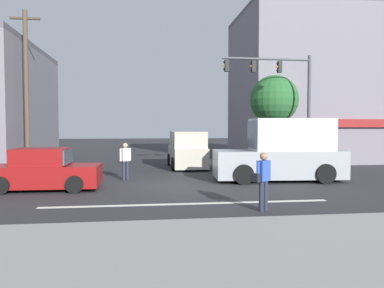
{
  "coord_description": "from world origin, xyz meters",
  "views": [
    {
      "loc": [
        -1.37,
        -14.92,
        2.41
      ],
      "look_at": [
        0.83,
        2.0,
        1.6
      ],
      "focal_mm": 35.0,
      "sensor_mm": 36.0,
      "label": 1
    }
  ],
  "objects_px": {
    "street_tree": "(274,100)",
    "pedestrian_foreground_with_bag": "(263,178)",
    "traffic_light_mast": "(286,91)",
    "van_crossing_rightbound": "(187,150)",
    "utility_pole_near_left": "(26,90)",
    "utility_pole_far_right": "(284,95)",
    "pedestrian_mid_crossing": "(125,159)",
    "sedan_approaching_near": "(44,171)",
    "box_truck_crossing_center": "(283,152)"
  },
  "relations": [
    {
      "from": "traffic_light_mast",
      "to": "van_crossing_rightbound",
      "type": "distance_m",
      "value": 6.46
    },
    {
      "from": "utility_pole_near_left",
      "to": "pedestrian_mid_crossing",
      "type": "relative_size",
      "value": 4.8
    },
    {
      "from": "traffic_light_mast",
      "to": "sedan_approaching_near",
      "type": "relative_size",
      "value": 1.5
    },
    {
      "from": "street_tree",
      "to": "pedestrian_foreground_with_bag",
      "type": "distance_m",
      "value": 12.51
    },
    {
      "from": "van_crossing_rightbound",
      "to": "sedan_approaching_near",
      "type": "relative_size",
      "value": 1.12
    },
    {
      "from": "box_truck_crossing_center",
      "to": "pedestrian_foreground_with_bag",
      "type": "height_order",
      "value": "box_truck_crossing_center"
    },
    {
      "from": "traffic_light_mast",
      "to": "pedestrian_foreground_with_bag",
      "type": "xyz_separation_m",
      "value": [
        -4.2,
        -9.02,
        -3.35
      ]
    },
    {
      "from": "street_tree",
      "to": "utility_pole_far_right",
      "type": "bearing_deg",
      "value": 46.73
    },
    {
      "from": "box_truck_crossing_center",
      "to": "sedan_approaching_near",
      "type": "relative_size",
      "value": 1.38
    },
    {
      "from": "sedan_approaching_near",
      "to": "pedestrian_mid_crossing",
      "type": "bearing_deg",
      "value": 36.72
    },
    {
      "from": "box_truck_crossing_center",
      "to": "utility_pole_near_left",
      "type": "bearing_deg",
      "value": 163.93
    },
    {
      "from": "street_tree",
      "to": "pedestrian_foreground_with_bag",
      "type": "relative_size",
      "value": 3.26
    },
    {
      "from": "utility_pole_near_left",
      "to": "box_truck_crossing_center",
      "type": "height_order",
      "value": "utility_pole_near_left"
    },
    {
      "from": "traffic_light_mast",
      "to": "pedestrian_mid_crossing",
      "type": "height_order",
      "value": "traffic_light_mast"
    },
    {
      "from": "sedan_approaching_near",
      "to": "pedestrian_mid_crossing",
      "type": "distance_m",
      "value": 3.67
    },
    {
      "from": "traffic_light_mast",
      "to": "sedan_approaching_near",
      "type": "height_order",
      "value": "traffic_light_mast"
    },
    {
      "from": "utility_pole_near_left",
      "to": "pedestrian_foreground_with_bag",
      "type": "height_order",
      "value": "utility_pole_near_left"
    },
    {
      "from": "street_tree",
      "to": "pedestrian_mid_crossing",
      "type": "distance_m",
      "value": 10.18
    },
    {
      "from": "street_tree",
      "to": "utility_pole_near_left",
      "type": "distance_m",
      "value": 13.57
    },
    {
      "from": "pedestrian_mid_crossing",
      "to": "pedestrian_foreground_with_bag",
      "type": "bearing_deg",
      "value": -58.0
    },
    {
      "from": "van_crossing_rightbound",
      "to": "utility_pole_far_right",
      "type": "bearing_deg",
      "value": 9.68
    },
    {
      "from": "street_tree",
      "to": "sedan_approaching_near",
      "type": "relative_size",
      "value": 1.31
    },
    {
      "from": "utility_pole_near_left",
      "to": "box_truck_crossing_center",
      "type": "relative_size",
      "value": 1.4
    },
    {
      "from": "utility_pole_far_right",
      "to": "box_truck_crossing_center",
      "type": "bearing_deg",
      "value": -111.47
    },
    {
      "from": "sedan_approaching_near",
      "to": "pedestrian_foreground_with_bag",
      "type": "distance_m",
      "value": 8.39
    },
    {
      "from": "utility_pole_near_left",
      "to": "sedan_approaching_near",
      "type": "relative_size",
      "value": 1.94
    },
    {
      "from": "pedestrian_mid_crossing",
      "to": "sedan_approaching_near",
      "type": "bearing_deg",
      "value": -143.28
    },
    {
      "from": "utility_pole_near_left",
      "to": "utility_pole_far_right",
      "type": "distance_m",
      "value": 14.84
    },
    {
      "from": "sedan_approaching_near",
      "to": "box_truck_crossing_center",
      "type": "bearing_deg",
      "value": 6.81
    },
    {
      "from": "van_crossing_rightbound",
      "to": "pedestrian_foreground_with_bag",
      "type": "relative_size",
      "value": 2.77
    },
    {
      "from": "utility_pole_far_right",
      "to": "traffic_light_mast",
      "type": "xyz_separation_m",
      "value": [
        -1.24,
        -3.43,
        -0.04
      ]
    },
    {
      "from": "pedestrian_foreground_with_bag",
      "to": "utility_pole_far_right",
      "type": "bearing_deg",
      "value": 66.41
    },
    {
      "from": "box_truck_crossing_center",
      "to": "pedestrian_foreground_with_bag",
      "type": "distance_m",
      "value": 6.29
    },
    {
      "from": "pedestrian_mid_crossing",
      "to": "box_truck_crossing_center",
      "type": "bearing_deg",
      "value": -8.31
    },
    {
      "from": "utility_pole_near_left",
      "to": "traffic_light_mast",
      "type": "distance_m",
      "value": 13.2
    },
    {
      "from": "traffic_light_mast",
      "to": "sedan_approaching_near",
      "type": "distance_m",
      "value": 12.7
    },
    {
      "from": "traffic_light_mast",
      "to": "van_crossing_rightbound",
      "type": "height_order",
      "value": "traffic_light_mast"
    },
    {
      "from": "utility_pole_near_left",
      "to": "utility_pole_far_right",
      "type": "relative_size",
      "value": 0.96
    },
    {
      "from": "pedestrian_foreground_with_bag",
      "to": "sedan_approaching_near",
      "type": "bearing_deg",
      "value": 147.79
    },
    {
      "from": "utility_pole_far_right",
      "to": "pedestrian_mid_crossing",
      "type": "height_order",
      "value": "utility_pole_far_right"
    },
    {
      "from": "street_tree",
      "to": "pedestrian_foreground_with_bag",
      "type": "xyz_separation_m",
      "value": [
        -4.37,
        -11.32,
        -3.02
      ]
    },
    {
      "from": "utility_pole_near_left",
      "to": "van_crossing_rightbound",
      "type": "bearing_deg",
      "value": 16.08
    },
    {
      "from": "traffic_light_mast",
      "to": "pedestrian_foreground_with_bag",
      "type": "bearing_deg",
      "value": -114.97
    },
    {
      "from": "pedestrian_foreground_with_bag",
      "to": "pedestrian_mid_crossing",
      "type": "height_order",
      "value": "same"
    },
    {
      "from": "utility_pole_near_left",
      "to": "pedestrian_foreground_with_bag",
      "type": "bearing_deg",
      "value": -45.1
    },
    {
      "from": "pedestrian_mid_crossing",
      "to": "van_crossing_rightbound",
      "type": "bearing_deg",
      "value": 54.89
    },
    {
      "from": "pedestrian_foreground_with_bag",
      "to": "pedestrian_mid_crossing",
      "type": "relative_size",
      "value": 1.0
    },
    {
      "from": "street_tree",
      "to": "box_truck_crossing_center",
      "type": "height_order",
      "value": "street_tree"
    },
    {
      "from": "van_crossing_rightbound",
      "to": "pedestrian_foreground_with_bag",
      "type": "distance_m",
      "value": 11.42
    },
    {
      "from": "box_truck_crossing_center",
      "to": "pedestrian_foreground_with_bag",
      "type": "relative_size",
      "value": 3.43
    }
  ]
}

